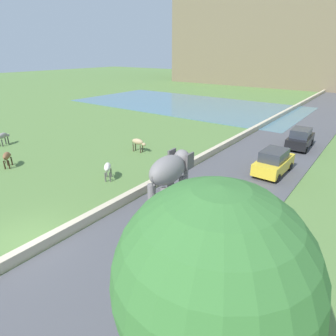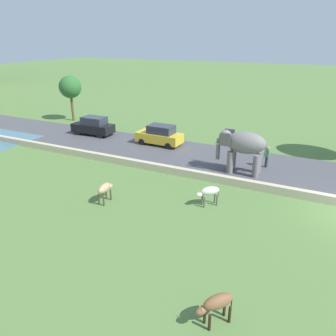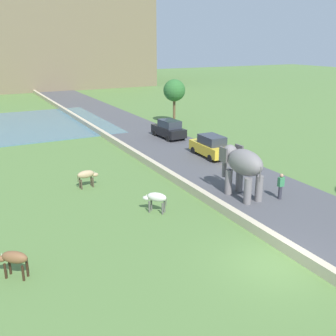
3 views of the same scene
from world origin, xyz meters
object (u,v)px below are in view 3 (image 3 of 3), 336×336
Objects in this scene: cow_brown at (14,259)px; car_yellow at (211,146)px; elephant at (242,165)px; cow_white at (156,198)px; cow_tan at (87,175)px; car_black at (169,129)px; person_beside_elephant at (281,186)px.

car_yellow is at bearing 32.89° from cow_brown.
elephant is 5.61m from cow_white.
cow_brown is at bearing -122.86° from cow_tan.
car_yellow is 2.88× the size of cow_tan.
elephant is 8.64m from car_yellow.
car_black is at bearing 78.24° from elephant.
car_yellow is at bearing 68.37° from elephant.
cow_tan is (-2.22, 5.47, 0.00)m from cow_white.
cow_tan is (-10.85, -9.32, -0.06)m from car_black.
car_yellow reaches higher than person_beside_elephant.
cow_brown is (-5.45, -8.43, 0.00)m from cow_tan.
car_yellow is 3.15× the size of cow_brown.
elephant is 2.79× the size of cow_white.
car_black is 24.09m from cow_brown.
cow_white is 0.97× the size of cow_brown.
cow_white is at bearing 165.78° from person_beside_elephant.
cow_brown is at bearing -168.90° from elephant.
car_yellow is (1.39, 9.41, 0.03)m from person_beside_elephant.
person_beside_elephant is 9.51m from car_yellow.
cow_white is (-5.47, 0.38, -1.20)m from elephant.
car_black is 17.12m from cow_white.
car_black is at bearing 89.97° from car_yellow.
cow_brown is (-13.13, -2.58, -1.20)m from elephant.
cow_white is (-8.62, -7.58, -0.06)m from car_yellow.
cow_brown is (-7.66, -2.96, 0.00)m from cow_white.
car_black is 14.30m from cow_tan.
cow_tan is at bearing 57.14° from cow_brown.
cow_tan is (-10.84, -2.10, -0.06)m from car_yellow.
car_yellow is at bearing 10.98° from cow_tan.
person_beside_elephant is at bearing -98.37° from car_yellow.
person_beside_elephant reaches higher than cow_brown.
car_black is at bearing 59.74° from cow_white.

